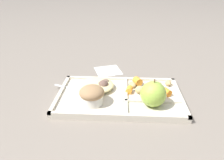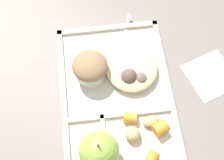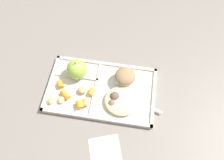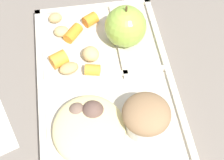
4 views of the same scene
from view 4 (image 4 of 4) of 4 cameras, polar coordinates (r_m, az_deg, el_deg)
ground at (r=0.60m, az=-0.85°, el=-1.89°), size 6.00×6.00×0.00m
lunch_tray at (r=0.59m, az=-0.85°, el=-1.40°), size 0.39×0.23×0.02m
green_apple at (r=0.62m, az=2.27°, el=8.84°), size 0.08×0.08×0.09m
bran_muffin at (r=0.53m, az=5.66°, el=-6.01°), size 0.07×0.07×0.06m
carrot_slice_center at (r=0.59m, az=-3.22°, el=1.64°), size 0.03×0.03×0.02m
carrot_slice_back at (r=0.65m, az=-6.47°, el=7.71°), size 0.04×0.04×0.02m
carrot_slice_large at (r=0.61m, az=-8.80°, el=3.39°), size 0.04×0.04×0.03m
carrot_slice_small at (r=0.67m, az=-3.62°, el=9.94°), size 0.03×0.03×0.02m
potato_chunk_browned at (r=0.60m, az=-7.15°, el=1.94°), size 0.03×0.04×0.02m
potato_chunk_large at (r=0.61m, az=-3.56°, el=4.31°), size 0.04×0.04×0.02m
potato_chunk_corner at (r=0.66m, az=-8.38°, el=7.99°), size 0.03×0.03×0.02m
potato_chunk_golden at (r=0.69m, az=-9.37°, el=10.11°), size 0.02×0.03×0.02m
egg_noodle_pile at (r=0.53m, az=-3.82°, el=-8.10°), size 0.12×0.11×0.03m
meatball_side at (r=0.55m, az=-5.76°, el=-5.26°), size 0.03×0.03×0.03m
meatball_back at (r=0.54m, az=-3.17°, el=-5.28°), size 0.04×0.04×0.04m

